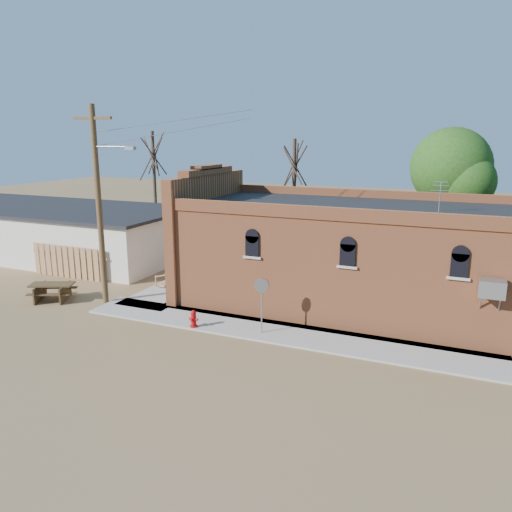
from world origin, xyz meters
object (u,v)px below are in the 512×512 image
at_px(utility_pole, 100,202).
at_px(fire_hydrant, 193,319).
at_px(stop_sign, 262,291).
at_px(picnic_table, 52,289).
at_px(trash_barrel, 208,275).
at_px(brick_bar, 335,254).

height_order(utility_pole, fire_hydrant, utility_pole).
xyz_separation_m(utility_pole, stop_sign, (8.17, -0.67, -2.96)).
relative_size(stop_sign, picnic_table, 0.93).
relative_size(utility_pole, fire_hydrant, 12.59).
distance_m(utility_pole, trash_barrel, 6.99).
relative_size(utility_pole, stop_sign, 4.00).
bearing_deg(fire_hydrant, picnic_table, 179.04).
relative_size(brick_bar, picnic_table, 6.79).
bearing_deg(fire_hydrant, stop_sign, 13.48).
xyz_separation_m(utility_pole, picnic_table, (-2.62, -0.70, -4.23)).
height_order(brick_bar, utility_pole, utility_pole).
height_order(stop_sign, trash_barrel, stop_sign).
distance_m(utility_pole, stop_sign, 8.71).
xyz_separation_m(brick_bar, trash_barrel, (-6.94, 0.40, -1.89)).
bearing_deg(utility_pole, picnic_table, -165.07).
relative_size(brick_bar, trash_barrel, 22.20).
bearing_deg(utility_pole, trash_barrel, 58.78).
height_order(utility_pole, stop_sign, utility_pole).
distance_m(utility_pole, picnic_table, 5.03).
distance_m(trash_barrel, picnic_table, 7.68).
bearing_deg(picnic_table, trash_barrel, 19.93).
bearing_deg(brick_bar, picnic_table, -158.08).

